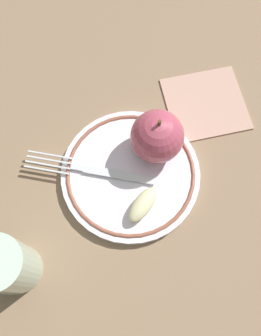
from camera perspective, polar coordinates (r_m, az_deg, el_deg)
name	(u,v)px	position (r m, az deg, el deg)	size (l,w,h in m)	color
ground_plane	(143,187)	(0.56, 1.87, -2.95)	(2.00, 2.00, 0.00)	#8B6E53
plate	(130,174)	(0.55, 0.00, -0.96)	(0.21, 0.21, 0.02)	white
apple_red_whole	(157,136)	(0.53, 4.09, 4.82)	(0.08, 0.08, 0.09)	#B5475D
apple_slice_front	(146,205)	(0.52, 2.36, -5.62)	(0.06, 0.03, 0.02)	beige
fork	(94,170)	(0.55, -5.63, -0.35)	(0.05, 0.19, 0.00)	silver
drinking_glass	(7,266)	(0.51, -18.29, -13.99)	(0.07, 0.07, 0.10)	silver
napkin_folded	(206,103)	(0.62, 11.37, 9.64)	(0.12, 0.12, 0.01)	tan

